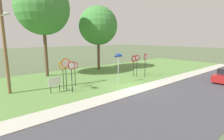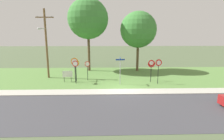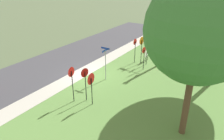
# 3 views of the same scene
# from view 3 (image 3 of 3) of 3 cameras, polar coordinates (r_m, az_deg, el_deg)

# --- Properties ---
(ground_plane) EXTENTS (160.00, 160.00, 0.00)m
(ground_plane) POSITION_cam_3_polar(r_m,az_deg,el_deg) (19.56, -6.26, -1.43)
(ground_plane) COLOR #4C5B3D
(road_asphalt) EXTENTS (44.00, 6.40, 0.01)m
(road_asphalt) POSITION_cam_3_polar(r_m,az_deg,el_deg) (22.67, -15.77, 1.52)
(road_asphalt) COLOR #3D3D42
(road_asphalt) RESTS_ON ground_plane
(sidewalk_strip) EXTENTS (44.00, 1.60, 0.06)m
(sidewalk_strip) POSITION_cam_3_polar(r_m,az_deg,el_deg) (20.02, -8.05, -0.80)
(sidewalk_strip) COLOR #ADAA9E
(sidewalk_strip) RESTS_ON ground_plane
(grass_median) EXTENTS (44.00, 12.00, 0.04)m
(grass_median) POSITION_cam_3_polar(r_m,az_deg,el_deg) (16.81, 10.01, -6.24)
(grass_median) COLOR #567F3D
(grass_median) RESTS_ON ground_plane
(stop_sign_near_left) EXTENTS (0.79, 0.10, 2.51)m
(stop_sign_near_left) POSITION_cam_3_polar(r_m,az_deg,el_deg) (21.30, 9.30, 6.06)
(stop_sign_near_left) COLOR black
(stop_sign_near_left) RESTS_ON grass_median
(stop_sign_near_right) EXTENTS (0.78, 0.12, 2.76)m
(stop_sign_near_right) POSITION_cam_3_polar(r_m,az_deg,el_deg) (21.50, 7.87, 6.86)
(stop_sign_near_right) COLOR black
(stop_sign_near_right) RESTS_ON grass_median
(stop_sign_far_left) EXTENTS (0.60, 0.12, 2.24)m
(stop_sign_far_left) POSITION_cam_3_polar(r_m,az_deg,el_deg) (20.17, 8.48, 4.31)
(stop_sign_far_left) COLOR black
(stop_sign_far_left) RESTS_ON grass_median
(stop_sign_far_center) EXTENTS (0.63, 0.10, 2.53)m
(stop_sign_far_center) POSITION_cam_3_polar(r_m,az_deg,el_deg) (21.65, 6.14, 6.46)
(stop_sign_far_center) COLOR black
(stop_sign_far_center) RESTS_ON grass_median
(yield_sign_near_left) EXTENTS (0.71, 0.12, 2.68)m
(yield_sign_near_left) POSITION_cam_3_polar(r_m,az_deg,el_deg) (14.94, -10.72, -1.62)
(yield_sign_near_left) COLOR black
(yield_sign_near_left) RESTS_ON grass_median
(yield_sign_near_right) EXTENTS (0.82, 0.11, 2.40)m
(yield_sign_near_right) POSITION_cam_3_polar(r_m,az_deg,el_deg) (14.50, -5.62, -3.06)
(yield_sign_near_right) COLOR black
(yield_sign_near_right) RESTS_ON grass_median
(yield_sign_far_left) EXTENTS (0.66, 0.15, 2.53)m
(yield_sign_far_left) POSITION_cam_3_polar(r_m,az_deg,el_deg) (14.99, -7.24, -1.83)
(yield_sign_far_left) COLOR black
(yield_sign_far_left) RESTS_ON grass_median
(street_name_post) EXTENTS (0.96, 0.82, 2.91)m
(street_name_post) POSITION_cam_3_polar(r_m,az_deg,el_deg) (17.95, -1.74, 2.47)
(street_name_post) COLOR #9EA0A8
(street_name_post) RESTS_ON grass_median
(utility_pole) EXTENTS (2.10, 2.36, 8.28)m
(utility_pole) POSITION_cam_3_polar(r_m,az_deg,el_deg) (23.58, 17.34, 13.73)
(utility_pole) COLOR brown
(utility_pole) RESTS_ON grass_median
(notice_board) EXTENTS (1.10, 0.14, 1.25)m
(notice_board) POSITION_cam_3_polar(r_m,az_deg,el_deg) (22.55, 9.26, 4.41)
(notice_board) COLOR black
(notice_board) RESTS_ON grass_median
(oak_tree_right) EXTENTS (5.26, 5.26, 8.68)m
(oak_tree_right) POSITION_cam_3_polar(r_m,az_deg,el_deg) (10.92, 22.22, 9.79)
(oak_tree_right) COLOR brown
(oak_tree_right) RESTS_ON grass_median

